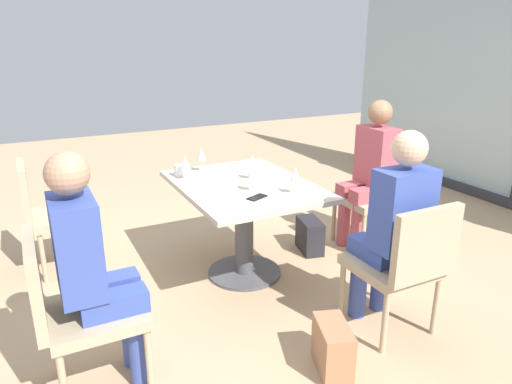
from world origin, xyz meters
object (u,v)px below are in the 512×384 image
object	(u,v)px
cell_phone_on_table	(257,197)
wine_glass_2	(201,155)
wine_glass_0	(253,173)
person_near_window	(370,168)
person_far_right	(394,222)
wine_glass_3	(185,163)
wine_glass_4	(296,175)
chair_front_right	(74,305)
dining_table_main	(244,208)
person_front_right	(92,263)
chair_far_right	(404,261)
wine_glass_1	(252,162)
chair_front_left	(50,209)
chair_near_window	(378,189)
handbag_0	(310,235)
handbag_1	(333,348)
coffee_cup	(179,170)

from	to	relation	value
cell_phone_on_table	wine_glass_2	bearing A→B (deg)	163.43
wine_glass_0	person_near_window	bearing A→B (deg)	99.03
wine_glass_0	person_far_right	bearing A→B (deg)	32.68
wine_glass_3	wine_glass_4	size ratio (longest dim) A/B	1.00
chair_front_right	person_near_window	world-z (taller)	person_near_window
dining_table_main	wine_glass_2	xyz separation A→B (m)	(-0.44, -0.15, 0.32)
person_front_right	wine_glass_0	bearing A→B (deg)	115.94
person_front_right	cell_phone_on_table	world-z (taller)	person_front_right
chair_far_right	wine_glass_1	size ratio (longest dim) A/B	4.70
chair_front_left	wine_glass_1	size ratio (longest dim) A/B	4.70
chair_near_window	handbag_0	distance (m)	0.71
chair_front_right	chair_far_right	bearing A→B (deg)	78.25
person_front_right	handbag_1	bearing A→B (deg)	67.71
chair_front_left	wine_glass_2	size ratio (longest dim) A/B	4.70
chair_near_window	chair_far_right	distance (m)	1.36
wine_glass_0	chair_near_window	bearing A→B (deg)	98.28
wine_glass_2	person_front_right	bearing A→B (deg)	-40.44
chair_front_left	wine_glass_3	bearing A→B (deg)	63.44
person_far_right	cell_phone_on_table	size ratio (longest dim) A/B	8.75
handbag_0	wine_glass_0	bearing A→B (deg)	-52.98
dining_table_main	wine_glass_3	xyz separation A→B (m)	(-0.28, -0.34, 0.32)
chair_front_left	person_near_window	size ratio (longest dim) A/B	0.69
wine_glass_1	handbag_0	world-z (taller)	wine_glass_1
wine_glass_4	person_near_window	bearing A→B (deg)	111.08
wine_glass_0	cell_phone_on_table	distance (m)	0.19
chair_far_right	cell_phone_on_table	size ratio (longest dim) A/B	6.04
wine_glass_1	coffee_cup	world-z (taller)	wine_glass_1
chair_front_left	handbag_1	size ratio (longest dim) A/B	2.90
chair_front_left	wine_glass_1	bearing A→B (deg)	63.72
person_far_right	wine_glass_1	world-z (taller)	person_far_right
chair_front_left	chair_front_right	bearing A→B (deg)	0.00
chair_front_left	wine_glass_3	distance (m)	1.11
dining_table_main	handbag_1	world-z (taller)	dining_table_main
chair_front_left	wine_glass_0	size ratio (longest dim) A/B	4.70
wine_glass_0	handbag_1	bearing A→B (deg)	-1.32
wine_glass_3	handbag_1	size ratio (longest dim) A/B	0.62
dining_table_main	wine_glass_3	bearing A→B (deg)	-129.22
chair_front_right	wine_glass_1	world-z (taller)	wine_glass_1
dining_table_main	coffee_cup	bearing A→B (deg)	-137.72
person_far_right	wine_glass_3	xyz separation A→B (m)	(-1.29, -0.85, 0.16)
chair_front_right	person_far_right	size ratio (longest dim) A/B	0.69
wine_glass_1	wine_glass_3	world-z (taller)	same
person_near_window	wine_glass_1	distance (m)	1.08
chair_near_window	coffee_cup	distance (m)	1.70
chair_front_right	handbag_0	world-z (taller)	chair_front_right
wine_glass_0	wine_glass_1	distance (m)	0.28
wine_glass_1	person_near_window	bearing A→B (deg)	86.51
chair_near_window	wine_glass_1	size ratio (longest dim) A/B	4.70
chair_front_right	person_front_right	xyz separation A→B (m)	(-0.00, 0.11, 0.20)
dining_table_main	wine_glass_0	distance (m)	0.37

